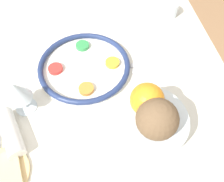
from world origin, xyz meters
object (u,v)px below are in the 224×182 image
Objects in this scene: wine_glass at (17,92)px; orange_fruit at (147,100)px; cup_mid at (169,9)px; bread_plate at (1,174)px; seder_plate at (84,66)px; napkin_roll at (11,132)px; fruit_stand at (149,122)px; coconut at (157,119)px.

orange_fruit reaches higher than wine_glass.
wine_glass is 1.44× the size of orange_fruit.
cup_mid is at bearing 155.27° from orange_fruit.
wine_glass is 0.86× the size of bread_plate.
seder_plate is 0.43m from bread_plate.
napkin_roll is at bearing 171.02° from bread_plate.
orange_fruit reaches higher than bread_plate.
orange_fruit is 0.55× the size of napkin_roll.
orange_fruit is 0.45m from bread_plate.
seder_plate is at bearing -56.39° from cup_mid.
orange_fruit reaches higher than cup_mid.
wine_glass is 0.61× the size of fruit_stand.
seder_plate is 0.38m from coconut.
coconut reaches higher than bread_plate.
coconut is 0.64× the size of napkin_roll.
coconut reaches higher than seder_plate.
wine_glass reaches higher than bread_plate.
coconut is 0.45m from bread_plate.
bread_plate is at bearing -8.98° from napkin_roll.
wine_glass reaches higher than seder_plate.
seder_plate is 3.19× the size of coconut.
wine_glass is at bearing -107.09° from orange_fruit.
seder_plate is at bearing 124.75° from wine_glass.
cup_mid is at bearing 133.35° from bread_plate.
bread_plate is at bearing -13.47° from wine_glass.
seder_plate is at bearing 144.19° from bread_plate.
bread_plate is 2.09× the size of cup_mid.
fruit_stand is at bearing 99.10° from bread_plate.
bread_plate is at bearing -85.20° from coconut.
wine_glass is 1.24× the size of coconut.
orange_fruit reaches higher than napkin_roll.
wine_glass is at bearing -55.25° from seder_plate.
orange_fruit is at bearing 32.60° from seder_plate.
fruit_stand is 0.60m from cup_mid.
cup_mid is at bearing 123.61° from seder_plate.
coconut reaches higher than orange_fruit.
fruit_stand is (0.28, 0.17, 0.06)m from seder_plate.
orange_fruit is 0.60× the size of bread_plate.
napkin_roll is at bearing -18.54° from wine_glass.
orange_fruit is at bearing 103.32° from bread_plate.
seder_plate is 4.64× the size of cup_mid.
fruit_stand is at bearing -174.87° from coconut.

